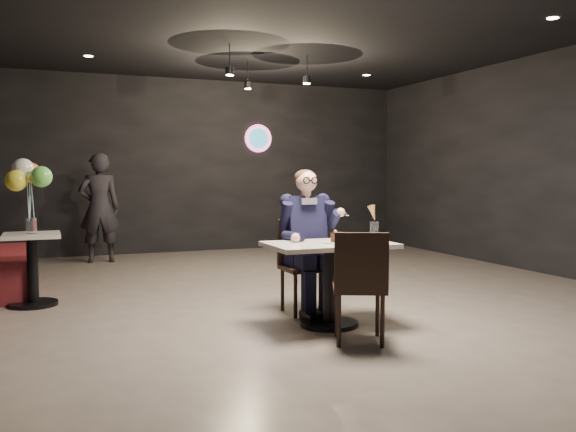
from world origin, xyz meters
name	(u,v)px	position (x,y,z in m)	size (l,w,h in m)	color
floor	(322,297)	(0.00, 0.00, 0.00)	(9.00, 9.00, 0.00)	slate
wall_sign	(258,138)	(0.80, 4.47, 2.00)	(0.50, 0.06, 0.50)	pink
pendant_lights	(261,63)	(0.00, 2.00, 2.88)	(1.40, 1.20, 0.36)	black
main_table	(329,284)	(-0.47, -1.16, 0.38)	(1.10, 0.70, 0.75)	silver
chair_far	(305,266)	(-0.47, -0.61, 0.46)	(0.42, 0.46, 0.92)	black
chair_near	(359,286)	(-0.47, -1.72, 0.46)	(0.42, 0.46, 0.92)	black
seated_man	(305,240)	(-0.47, -0.61, 0.72)	(0.60, 0.80, 1.44)	black
dessert_plate	(335,242)	(-0.44, -1.22, 0.76)	(0.24, 0.24, 0.01)	white
cake_slice	(339,238)	(-0.42, -1.25, 0.80)	(0.11, 0.09, 0.08)	black
mint_leaf	(344,233)	(-0.39, -1.29, 0.84)	(0.06, 0.04, 0.01)	green
sundae_glass	(374,231)	(-0.04, -1.21, 0.84)	(0.08, 0.08, 0.18)	silver
wafer_cone	(373,213)	(-0.04, -1.19, 1.00)	(0.07, 0.07, 0.15)	tan
booth_bench	(6,248)	(-3.25, 1.72, 0.49)	(0.49, 1.98, 0.99)	#4C1310
side_table	(33,272)	(-2.95, 0.72, 0.35)	(0.55, 0.55, 0.69)	silver
balloon_vase	(31,226)	(-2.95, 0.72, 0.83)	(0.11, 0.11, 0.16)	silver
balloon_bunch	(30,187)	(-2.95, 0.72, 1.22)	(0.39, 0.39, 0.65)	yellow
passerby	(99,208)	(-2.04, 3.70, 0.84)	(0.61, 0.40, 1.68)	black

